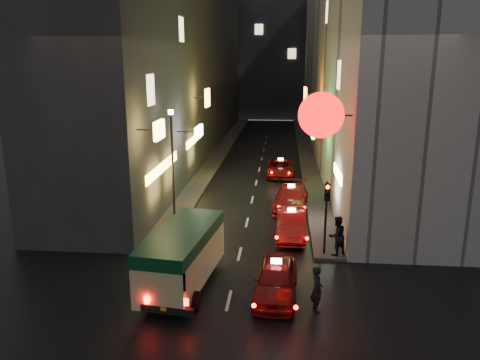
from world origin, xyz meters
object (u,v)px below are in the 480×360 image
(taxi_near, at_px, (276,277))
(lamp_post, at_px, (172,157))
(pedestrian_crossing, at_px, (317,286))
(minibus, at_px, (183,251))
(traffic_light, at_px, (327,203))

(taxi_near, distance_m, lamp_post, 10.77)
(taxi_near, xyz_separation_m, lamp_post, (-5.99, 8.46, 2.91))
(taxi_near, xyz_separation_m, pedestrian_crossing, (1.51, -0.99, 0.19))
(minibus, height_order, traffic_light, traffic_light)
(taxi_near, bearing_deg, traffic_light, 60.69)
(traffic_light, height_order, lamp_post, lamp_post)
(traffic_light, relative_size, lamp_post, 0.56)
(traffic_light, xyz_separation_m, lamp_post, (-8.20, 4.53, 1.04))
(minibus, height_order, lamp_post, lamp_post)
(traffic_light, distance_m, lamp_post, 9.42)
(minibus, xyz_separation_m, pedestrian_crossing, (5.27, -1.48, -0.54))
(minibus, distance_m, lamp_post, 8.56)
(minibus, xyz_separation_m, traffic_light, (5.97, 3.44, 1.15))
(pedestrian_crossing, xyz_separation_m, traffic_light, (0.70, 4.92, 1.69))
(taxi_near, bearing_deg, pedestrian_crossing, -33.40)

